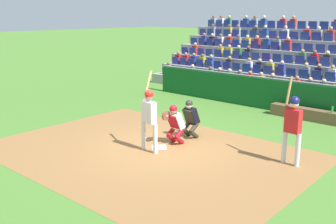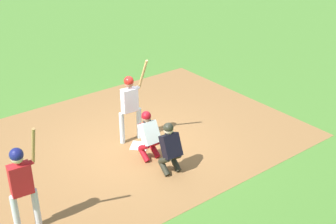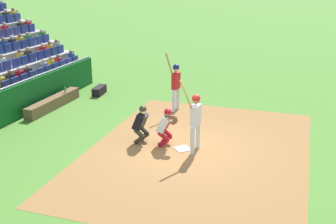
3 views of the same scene
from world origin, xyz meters
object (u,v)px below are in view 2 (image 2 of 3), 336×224
at_px(home_plate_marker, 139,146).
at_px(home_plate_umpire, 170,146).
at_px(catcher_crouching, 149,132).
at_px(batter_at_plate, 130,101).
at_px(on_deck_batter, 22,181).

xyz_separation_m(home_plate_marker, home_plate_umpire, (-0.06, -1.41, 0.69)).
bearing_deg(home_plate_marker, catcher_crouching, -99.37).
bearing_deg(batter_at_plate, catcher_crouching, -96.36).
distance_m(batter_at_plate, home_plate_umpire, 1.86).
height_order(home_plate_umpire, on_deck_batter, on_deck_batter).
bearing_deg(home_plate_marker, batter_at_plate, 88.19).
xyz_separation_m(catcher_crouching, home_plate_umpire, (0.04, -0.82, -0.01)).
bearing_deg(catcher_crouching, home_plate_marker, 80.63).
bearing_deg(home_plate_umpire, on_deck_batter, -179.81).
relative_size(catcher_crouching, home_plate_umpire, 0.99).
xyz_separation_m(catcher_crouching, on_deck_batter, (-3.41, -0.83, 0.46)).
bearing_deg(home_plate_marker, home_plate_umpire, -92.27).
relative_size(home_plate_marker, on_deck_batter, 0.19).
distance_m(home_plate_marker, on_deck_batter, 3.96).
relative_size(batter_at_plate, home_plate_umpire, 1.80).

